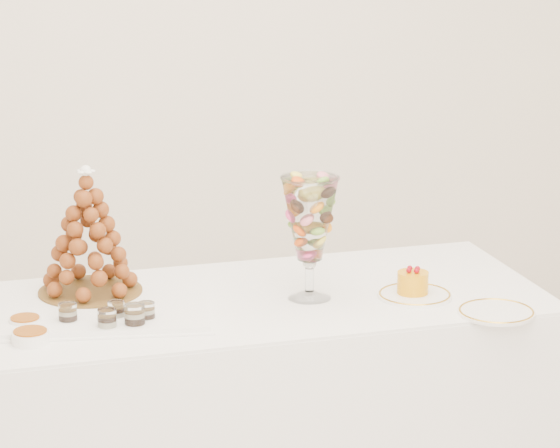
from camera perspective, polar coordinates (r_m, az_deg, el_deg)
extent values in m
cube|color=white|center=(3.89, -2.12, -8.16)|extent=(1.83, 0.78, 0.68)
cube|color=white|center=(3.76, -2.18, -3.36)|extent=(1.82, 0.77, 0.01)
cube|color=white|center=(3.71, -7.93, -3.55)|extent=(0.67, 0.54, 0.02)
cylinder|color=white|center=(3.78, 1.27, -3.05)|extent=(0.12, 0.12, 0.02)
cylinder|color=white|center=(3.76, 1.28, -2.28)|extent=(0.03, 0.03, 0.09)
sphere|color=white|center=(3.75, 1.28, -1.66)|extent=(0.04, 0.04, 0.04)
cylinder|color=white|center=(3.80, 5.81, -3.08)|extent=(0.21, 0.21, 0.01)
cylinder|color=white|center=(3.70, 9.29, -3.77)|extent=(0.21, 0.21, 0.01)
cylinder|color=white|center=(3.58, -9.11, -3.90)|extent=(0.06, 0.06, 0.07)
cylinder|color=white|center=(3.59, -7.06, -3.79)|extent=(0.05, 0.05, 0.06)
cylinder|color=white|center=(3.57, -5.77, -3.86)|extent=(0.06, 0.06, 0.06)
cylinder|color=white|center=(3.52, -7.45, -4.19)|extent=(0.05, 0.05, 0.07)
cylinder|color=white|center=(3.53, -6.27, -4.04)|extent=(0.06, 0.06, 0.07)
cylinder|color=white|center=(3.60, -10.91, -4.21)|extent=(0.09, 0.09, 0.03)
cylinder|color=white|center=(3.49, -10.69, -4.81)|extent=(0.10, 0.10, 0.03)
cylinder|color=brown|center=(3.80, -8.16, -2.87)|extent=(0.30, 0.30, 0.01)
cone|color=brown|center=(3.75, -8.26, -0.26)|extent=(0.28, 0.28, 0.35)
sphere|color=white|center=(3.71, -8.36, 2.23)|extent=(0.04, 0.04, 0.04)
cylinder|color=orange|center=(3.80, 5.73, -2.52)|extent=(0.09, 0.09, 0.06)
sphere|color=maroon|center=(3.80, 5.94, -1.92)|extent=(0.02, 0.02, 0.02)
sphere|color=maroon|center=(3.80, 5.61, -1.90)|extent=(0.02, 0.02, 0.02)
sphere|color=maroon|center=(3.78, 5.56, -2.00)|extent=(0.02, 0.02, 0.02)
sphere|color=maroon|center=(3.78, 5.89, -2.02)|extent=(0.02, 0.02, 0.02)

